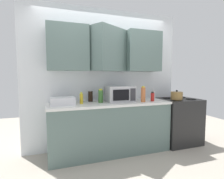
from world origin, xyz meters
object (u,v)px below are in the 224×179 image
bottle_yellow_mustard (81,98)px  bottle_soy_dark (90,96)px  dish_rack (63,101)px  bottle_spice_jar (143,94)px  bottle_green_oil (101,96)px  microwave (120,94)px  bottle_white_jar (153,95)px  kettle (177,96)px  stove_range (178,121)px  bottle_red_sauce (153,97)px

bottle_yellow_mustard → bottle_soy_dark: bearing=46.1°
dish_rack → bottle_spice_jar: bottle_spice_jar is taller
dish_rack → bottle_green_oil: bottle_green_oil is taller
bottle_spice_jar → bottle_yellow_mustard: (-1.07, 0.15, -0.05)m
microwave → bottle_white_jar: (0.75, 0.10, -0.05)m
kettle → bottle_spice_jar: 0.71m
dish_rack → bottle_spice_jar: 1.38m
bottle_soy_dark → bottle_spice_jar: bearing=-21.6°
stove_range → bottle_spice_jar: 1.06m
bottle_red_sauce → bottle_white_jar: bearing=55.6°
kettle → bottle_red_sauce: 0.50m
dish_rack → bottle_spice_jar: size_ratio=1.36×
kettle → microwave: microwave is taller
microwave → dish_rack: microwave is taller
stove_range → dish_rack: 2.30m
bottle_soy_dark → bottle_green_oil: (0.14, -0.19, 0.02)m
stove_range → bottle_green_oil: (-1.61, 0.04, 0.56)m
bottle_spice_jar → bottle_green_oil: 0.76m
bottle_red_sauce → bottle_yellow_mustard: (-1.28, 0.12, 0.01)m
bottle_red_sauce → bottle_white_jar: (0.17, 0.24, 0.01)m
microwave → bottle_red_sauce: bearing=-13.6°
kettle → bottle_red_sauce: size_ratio=1.26×
bottle_white_jar → bottle_red_sauce: bearing=-124.4°
bottle_red_sauce → bottle_soy_dark: bearing=163.5°
microwave → bottle_green_oil: size_ratio=2.00×
microwave → bottle_soy_dark: microwave is taller
stove_range → microwave: bearing=177.9°
bottle_soy_dark → bottle_spice_jar: size_ratio=0.74×
bottle_green_oil → bottle_yellow_mustard: (-0.34, -0.01, -0.03)m
stove_range → bottle_green_oil: bottle_green_oil is taller
bottle_green_oil → bottle_yellow_mustard: 0.34m
bottle_white_jar → kettle: bearing=-41.0°
bottle_spice_jar → bottle_white_jar: size_ratio=1.48×
stove_range → bottle_white_jar: bearing=163.5°
bottle_green_oil → dish_rack: bearing=-178.2°
stove_range → bottle_yellow_mustard: bottle_yellow_mustard is taller
kettle → bottle_spice_jar: bearing=178.5°
dish_rack → bottle_soy_dark: (0.49, 0.21, 0.04)m
dish_rack → bottle_green_oil: bearing=1.8°
dish_rack → bottle_white_jar: bearing=4.2°
stove_range → kettle: 0.58m
bottle_green_oil → bottle_white_jar: bearing=5.6°
kettle → microwave: 1.10m
bottle_red_sauce → bottle_white_jar: 0.30m
microwave → dish_rack: (-0.99, -0.03, -0.08)m
microwave → bottle_spice_jar: (0.38, -0.17, -0.01)m
dish_rack → bottle_yellow_mustard: 0.30m
bottle_soy_dark → bottle_white_jar: 1.26m
stove_range → microwave: 1.39m
bottle_soy_dark → stove_range: bearing=-7.4°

